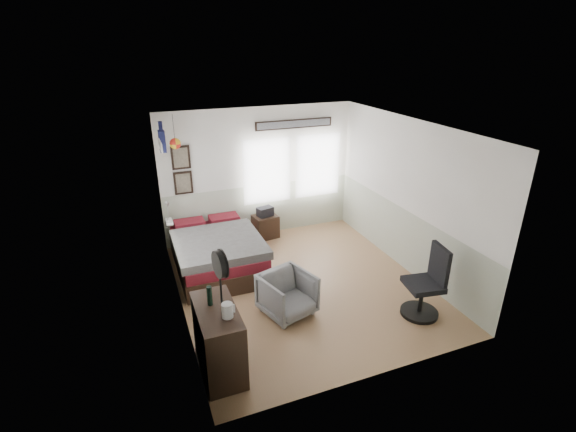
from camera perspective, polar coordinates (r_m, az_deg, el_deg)
name	(u,v)px	position (r m, az deg, el deg)	size (l,w,h in m)	color
ground_plane	(302,285)	(7.26, 1.92, -9.47)	(4.00, 4.50, 0.01)	#A27B52
room_shell	(294,194)	(6.66, 0.85, 3.02)	(4.02, 4.52, 2.71)	silver
wall_decor	(206,145)	(7.89, -11.14, 9.46)	(3.55, 1.32, 1.44)	black
bed	(217,252)	(7.71, -9.67, -4.89)	(1.50, 2.06, 0.66)	#342017
dresser	(219,339)	(5.47, -9.48, -16.30)	(0.48, 1.00, 0.90)	#342017
armchair	(287,295)	(6.41, -0.08, -10.69)	(0.71, 0.73, 0.67)	gray
nightstand	(265,226)	(8.83, -3.11, -1.42)	(0.49, 0.39, 0.49)	#342017
task_chair	(426,288)	(6.66, 18.41, -9.29)	(0.58, 0.58, 1.14)	black
kettle	(227,310)	(5.01, -8.28, -12.66)	(0.16, 0.13, 0.18)	silver
bottle	(210,296)	(5.22, -10.68, -10.67)	(0.06, 0.06, 0.26)	black
stand_fan	(220,265)	(4.77, -9.26, -6.67)	(0.14, 0.34, 0.84)	black
black_bag	(265,212)	(8.69, -3.15, 0.61)	(0.32, 0.21, 0.19)	black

